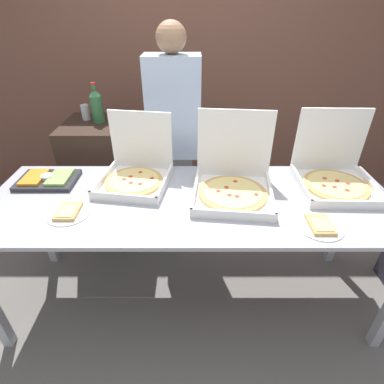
{
  "coord_description": "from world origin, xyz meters",
  "views": [
    {
      "loc": [
        0.01,
        -1.52,
        1.9
      ],
      "look_at": [
        0.0,
        0.0,
        0.94
      ],
      "focal_mm": 28.0,
      "sensor_mm": 36.0,
      "label": 1
    }
  ],
  "objects_px": {
    "veggie_tray": "(49,179)",
    "soda_can_silver": "(87,112)",
    "soda_bottle": "(98,105)",
    "person_guest_cap": "(176,144)",
    "pizza_box_far_left": "(335,174)",
    "pizza_box_near_left": "(137,171)",
    "paper_plate_front_left": "(321,226)",
    "pizza_box_far_right": "(234,181)",
    "paper_plate_front_center": "(69,212)"
  },
  "relations": [
    {
      "from": "pizza_box_far_left",
      "to": "soda_bottle",
      "type": "height_order",
      "value": "soda_bottle"
    },
    {
      "from": "pizza_box_far_left",
      "to": "veggie_tray",
      "type": "relative_size",
      "value": 1.3
    },
    {
      "from": "pizza_box_far_left",
      "to": "person_guest_cap",
      "type": "height_order",
      "value": "person_guest_cap"
    },
    {
      "from": "pizza_box_near_left",
      "to": "person_guest_cap",
      "type": "bearing_deg",
      "value": 72.3
    },
    {
      "from": "veggie_tray",
      "to": "pizza_box_near_left",
      "type": "bearing_deg",
      "value": 1.64
    },
    {
      "from": "veggie_tray",
      "to": "paper_plate_front_left",
      "type": "bearing_deg",
      "value": -16.03
    },
    {
      "from": "pizza_box_far_right",
      "to": "paper_plate_front_left",
      "type": "relative_size",
      "value": 2.19
    },
    {
      "from": "veggie_tray",
      "to": "soda_can_silver",
      "type": "distance_m",
      "value": 0.75
    },
    {
      "from": "pizza_box_far_right",
      "to": "paper_plate_front_center",
      "type": "relative_size",
      "value": 2.18
    },
    {
      "from": "pizza_box_far_right",
      "to": "person_guest_cap",
      "type": "height_order",
      "value": "person_guest_cap"
    },
    {
      "from": "pizza_box_far_right",
      "to": "soda_bottle",
      "type": "height_order",
      "value": "soda_bottle"
    },
    {
      "from": "pizza_box_far_left",
      "to": "pizza_box_near_left",
      "type": "bearing_deg",
      "value": 179.4
    },
    {
      "from": "paper_plate_front_left",
      "to": "veggie_tray",
      "type": "xyz_separation_m",
      "value": [
        -1.64,
        0.47,
        0.01
      ]
    },
    {
      "from": "pizza_box_near_left",
      "to": "soda_bottle",
      "type": "bearing_deg",
      "value": 130.48
    },
    {
      "from": "pizza_box_near_left",
      "to": "paper_plate_front_left",
      "type": "xyz_separation_m",
      "value": [
        1.05,
        -0.49,
        -0.06
      ]
    },
    {
      "from": "soda_can_silver",
      "to": "paper_plate_front_left",
      "type": "bearing_deg",
      "value": -37.1
    },
    {
      "from": "pizza_box_far_left",
      "to": "person_guest_cap",
      "type": "relative_size",
      "value": 0.27
    },
    {
      "from": "paper_plate_front_left",
      "to": "pizza_box_near_left",
      "type": "bearing_deg",
      "value": 155.11
    },
    {
      "from": "pizza_box_far_left",
      "to": "veggie_tray",
      "type": "xyz_separation_m",
      "value": [
        -1.87,
        0.03,
        -0.06
      ]
    },
    {
      "from": "veggie_tray",
      "to": "person_guest_cap",
      "type": "bearing_deg",
      "value": 30.33
    },
    {
      "from": "paper_plate_front_center",
      "to": "soda_can_silver",
      "type": "relative_size",
      "value": 1.99
    },
    {
      "from": "paper_plate_front_left",
      "to": "soda_can_silver",
      "type": "bearing_deg",
      "value": 142.9
    },
    {
      "from": "pizza_box_far_left",
      "to": "paper_plate_front_center",
      "type": "xyz_separation_m",
      "value": [
        -1.62,
        -0.32,
        -0.07
      ]
    },
    {
      "from": "soda_bottle",
      "to": "person_guest_cap",
      "type": "xyz_separation_m",
      "value": [
        0.62,
        -0.17,
        -0.26
      ]
    },
    {
      "from": "pizza_box_near_left",
      "to": "veggie_tray",
      "type": "relative_size",
      "value": 1.35
    },
    {
      "from": "pizza_box_far_left",
      "to": "soda_bottle",
      "type": "distance_m",
      "value": 1.82
    },
    {
      "from": "pizza_box_far_right",
      "to": "paper_plate_front_center",
      "type": "height_order",
      "value": "pizza_box_far_right"
    },
    {
      "from": "pizza_box_near_left",
      "to": "pizza_box_far_left",
      "type": "distance_m",
      "value": 1.29
    },
    {
      "from": "pizza_box_far_right",
      "to": "veggie_tray",
      "type": "xyz_separation_m",
      "value": [
        -1.21,
        0.12,
        -0.06
      ]
    },
    {
      "from": "pizza_box_near_left",
      "to": "soda_can_silver",
      "type": "height_order",
      "value": "pizza_box_near_left"
    },
    {
      "from": "soda_bottle",
      "to": "paper_plate_front_left",
      "type": "bearing_deg",
      "value": -37.87
    },
    {
      "from": "pizza_box_far_left",
      "to": "veggie_tray",
      "type": "bearing_deg",
      "value": -179.44
    },
    {
      "from": "pizza_box_far_right",
      "to": "veggie_tray",
      "type": "height_order",
      "value": "pizza_box_far_right"
    },
    {
      "from": "pizza_box_near_left",
      "to": "soda_can_silver",
      "type": "distance_m",
      "value": 0.87
    },
    {
      "from": "pizza_box_far_right",
      "to": "paper_plate_front_left",
      "type": "height_order",
      "value": "pizza_box_far_right"
    },
    {
      "from": "soda_bottle",
      "to": "person_guest_cap",
      "type": "relative_size",
      "value": 0.17
    },
    {
      "from": "veggie_tray",
      "to": "soda_can_silver",
      "type": "relative_size",
      "value": 3.01
    },
    {
      "from": "pizza_box_far_right",
      "to": "soda_bottle",
      "type": "bearing_deg",
      "value": 148.72
    },
    {
      "from": "pizza_box_far_left",
      "to": "paper_plate_front_center",
      "type": "distance_m",
      "value": 1.65
    },
    {
      "from": "pizza_box_far_left",
      "to": "soda_can_silver",
      "type": "bearing_deg",
      "value": 159.11
    },
    {
      "from": "veggie_tray",
      "to": "soda_bottle",
      "type": "height_order",
      "value": "soda_bottle"
    },
    {
      "from": "pizza_box_far_left",
      "to": "paper_plate_front_center",
      "type": "bearing_deg",
      "value": -167.32
    },
    {
      "from": "paper_plate_front_left",
      "to": "person_guest_cap",
      "type": "distance_m",
      "value": 1.26
    },
    {
      "from": "pizza_box_far_left",
      "to": "paper_plate_front_center",
      "type": "relative_size",
      "value": 1.96
    },
    {
      "from": "pizza_box_near_left",
      "to": "paper_plate_front_center",
      "type": "relative_size",
      "value": 2.04
    },
    {
      "from": "pizza_box_far_left",
      "to": "person_guest_cap",
      "type": "bearing_deg",
      "value": 155.65
    },
    {
      "from": "pizza_box_far_right",
      "to": "soda_can_silver",
      "type": "height_order",
      "value": "pizza_box_far_right"
    },
    {
      "from": "pizza_box_near_left",
      "to": "pizza_box_far_left",
      "type": "relative_size",
      "value": 1.04
    },
    {
      "from": "paper_plate_front_left",
      "to": "pizza_box_far_left",
      "type": "bearing_deg",
      "value": 62.13
    },
    {
      "from": "pizza_box_far_right",
      "to": "person_guest_cap",
      "type": "bearing_deg",
      "value": 129.05
    }
  ]
}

